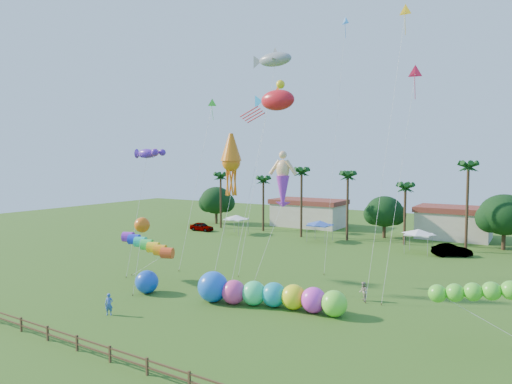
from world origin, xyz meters
The scene contains 23 objects.
ground centered at (0.00, 0.00, 0.00)m, with size 160.00×160.00×0.00m, color #285116.
tree_line centered at (3.57, 44.00, 4.28)m, with size 69.46×8.91×11.00m.
buildings_row centered at (-3.09, 50.00, 2.00)m, with size 35.00×7.00×4.00m.
tent_row centered at (-6.00, 36.33, 2.75)m, with size 31.00×4.00×0.60m.
fence centered at (0.00, -6.00, 0.61)m, with size 36.12×0.12×1.00m.
car_a centered at (-26.72, 35.60, 0.71)m, with size 1.68×4.18×1.42m, color #4C4C54.
car_b centered at (11.93, 36.13, 0.75)m, with size 1.60×4.58×1.51m, color #4C4C54.
spectator_a centered at (-6.59, -0.52, 0.82)m, with size 0.60×0.39×1.65m, color #335BB4.
spectator_b centered at (8.64, 13.11, 0.80)m, with size 0.78×0.61×1.60m, color #AC9B8F.
caterpillar_inflatable centered at (2.42, 7.36, 1.06)m, with size 12.44×4.47×2.53m.
blue_ball centered at (-8.34, 5.12, 1.02)m, with size 2.03×2.03×2.03m, color blue.
rainbow_tube centered at (-9.34, 6.84, 3.38)m, with size 8.66×3.20×3.90m.
green_worm centered at (15.56, 6.93, 3.28)m, with size 10.15×1.64×3.97m.
orange_ball_kite centered at (-8.87, 5.19, 6.03)m, with size 1.72×2.23×6.72m.
merman_kite centered at (-0.19, 15.17, 9.57)m, with size 2.76×4.10×12.16m.
fish_kite centered at (-0.28, 14.24, 17.34)m, with size 5.42×6.97×18.42m.
shark_kite centered at (-4.13, 20.51, 22.68)m, with size 5.42×7.70×23.63m.
squid_kite centered at (-3.27, 10.93, 11.57)m, with size 1.94×4.77×14.32m.
lobster_kite centered at (-13.99, 10.90, 12.44)m, with size 4.00×4.62×13.15m.
delta_kite_red centered at (11.51, 16.89, 18.89)m, with size 2.00×4.42×19.81m.
delta_kite_yellow centered at (10.50, 17.07, 23.91)m, with size 2.16×4.75×25.05m.
delta_kite_green centered at (-10.45, 17.37, 17.65)m, with size 1.45×5.29×18.60m.
delta_kite_blue centered at (2.83, 22.97, 25.33)m, with size 1.06×4.01×26.80m.
Camera 1 is at (20.87, -23.31, 11.75)m, focal length 32.00 mm.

